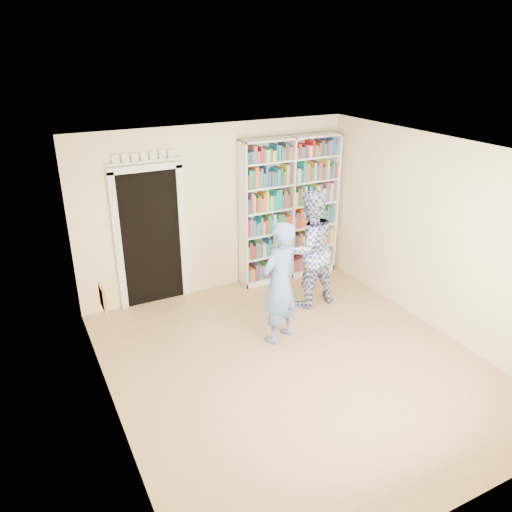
{
  "coord_description": "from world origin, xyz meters",
  "views": [
    {
      "loc": [
        -2.88,
        -4.53,
        3.79
      ],
      "look_at": [
        -0.11,
        0.9,
        1.19
      ],
      "focal_mm": 35.0,
      "sensor_mm": 36.0,
      "label": 1
    }
  ],
  "objects": [
    {
      "name": "bookshelf",
      "position": [
        1.25,
        2.34,
        1.23
      ],
      "size": [
        1.77,
        0.33,
        2.43
      ],
      "rotation": [
        0.0,
        0.0,
        0.15
      ],
      "color": "white",
      "rests_on": "floor"
    },
    {
      "name": "doorway",
      "position": [
        -1.1,
        2.48,
        1.18
      ],
      "size": [
        1.1,
        0.08,
        2.43
      ],
      "color": "black",
      "rests_on": "floor"
    },
    {
      "name": "wall_art",
      "position": [
        -2.23,
        0.2,
        1.4
      ],
      "size": [
        0.03,
        0.25,
        0.25
      ],
      "primitive_type": "cube",
      "color": "brown",
      "rests_on": "wall_left"
    },
    {
      "name": "man_blue",
      "position": [
        0.1,
        0.63,
        0.86
      ],
      "size": [
        0.73,
        0.61,
        1.71
      ],
      "primitive_type": "imported",
      "rotation": [
        0.0,
        0.0,
        3.51
      ],
      "color": "#5476BA",
      "rests_on": "floor"
    },
    {
      "name": "ceiling",
      "position": [
        0.0,
        0.0,
        2.7
      ],
      "size": [
        5.0,
        5.0,
        0.0
      ],
      "primitive_type": "plane",
      "rotation": [
        3.14,
        0.0,
        0.0
      ],
      "color": "white",
      "rests_on": "wall_back"
    },
    {
      "name": "wall_right",
      "position": [
        2.25,
        0.0,
        1.35
      ],
      "size": [
        0.0,
        5.0,
        5.0
      ],
      "primitive_type": "plane",
      "rotation": [
        1.57,
        0.0,
        -1.57
      ],
      "color": "beige",
      "rests_on": "floor"
    },
    {
      "name": "wall_left",
      "position": [
        -2.25,
        0.0,
        1.35
      ],
      "size": [
        0.0,
        5.0,
        5.0
      ],
      "primitive_type": "plane",
      "rotation": [
        1.57,
        0.0,
        1.57
      ],
      "color": "beige",
      "rests_on": "floor"
    },
    {
      "name": "floor",
      "position": [
        0.0,
        0.0,
        0.0
      ],
      "size": [
        5.0,
        5.0,
        0.0
      ],
      "primitive_type": "plane",
      "color": "#A68150",
      "rests_on": "ground"
    },
    {
      "name": "wall_back",
      "position": [
        0.0,
        2.5,
        1.35
      ],
      "size": [
        4.5,
        0.0,
        4.5
      ],
      "primitive_type": "plane",
      "rotation": [
        1.57,
        0.0,
        0.0
      ],
      "color": "beige",
      "rests_on": "floor"
    },
    {
      "name": "paper_sheet",
      "position": [
        1.11,
        1.16,
        0.93
      ],
      "size": [
        0.19,
        0.04,
        0.28
      ],
      "primitive_type": "cube",
      "rotation": [
        0.0,
        0.0,
        0.16
      ],
      "color": "white",
      "rests_on": "man_plaid"
    },
    {
      "name": "man_plaid",
      "position": [
        1.01,
        1.33,
        0.92
      ],
      "size": [
        0.91,
        0.72,
        1.83
      ],
      "primitive_type": "imported",
      "rotation": [
        0.0,
        0.0,
        3.17
      ],
      "color": "navy",
      "rests_on": "floor"
    }
  ]
}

